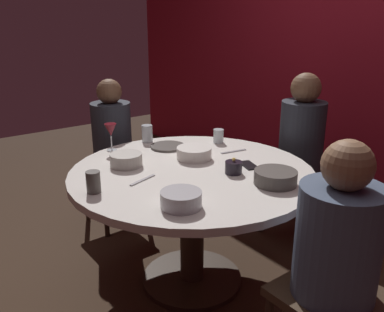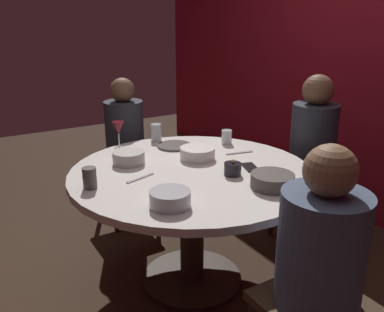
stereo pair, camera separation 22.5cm
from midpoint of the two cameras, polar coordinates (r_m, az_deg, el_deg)
ground_plane at (r=2.62m, az=-2.57°, el=-16.89°), size 8.00×8.00×0.00m
back_wall at (r=3.34m, az=21.31°, el=13.61°), size 6.00×0.10×2.60m
dining_table at (r=2.34m, az=-2.77°, el=-5.29°), size 1.36×1.36×0.72m
seated_diner_left at (r=3.10m, az=-13.10°, el=2.58°), size 0.40×0.40×1.11m
seated_diner_back at (r=2.89m, az=12.83°, el=2.26°), size 0.40×0.40×1.18m
seated_diner_right at (r=1.68m, az=15.94°, el=-11.74°), size 0.40×0.40×1.12m
candle_holder at (r=2.22m, az=2.91°, el=-1.64°), size 0.09×0.09×0.09m
wine_glass at (r=2.64m, az=-13.65°, el=3.34°), size 0.08×0.08×0.18m
dinner_plate at (r=2.68m, az=-5.79°, el=1.31°), size 0.23×0.23×0.01m
cell_phone at (r=2.34m, az=5.16°, el=-1.32°), size 0.16×0.11×0.01m
bowl_serving_large at (r=1.84m, az=-5.06°, el=-6.08°), size 0.19×0.19×0.07m
bowl_salad_center at (r=2.37m, az=-11.84°, el=-0.56°), size 0.18×0.18×0.07m
bowl_small_white at (r=2.45m, az=-2.34°, el=0.38°), size 0.21×0.21×0.07m
bowl_sauce_side at (r=2.10m, az=8.53°, el=-3.01°), size 0.22×0.22×0.07m
cup_near_candle at (r=2.05m, az=-16.64°, el=-3.54°), size 0.07×0.07×0.11m
cup_by_left_diner at (r=2.80m, az=-8.55°, el=3.07°), size 0.07×0.07×0.12m
cup_by_right_diner at (r=2.76m, az=1.37°, el=2.77°), size 0.07×0.07×0.09m
fork_near_plate at (r=2.16m, az=-9.86°, el=-3.36°), size 0.07×0.18×0.01m
knife_near_plate at (r=2.58m, az=3.32°, el=0.61°), size 0.05×0.18×0.01m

